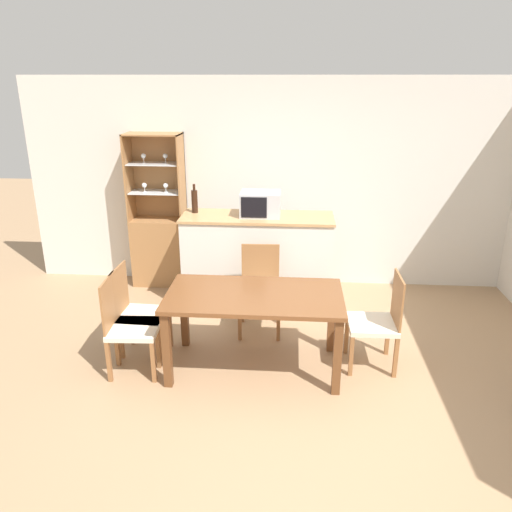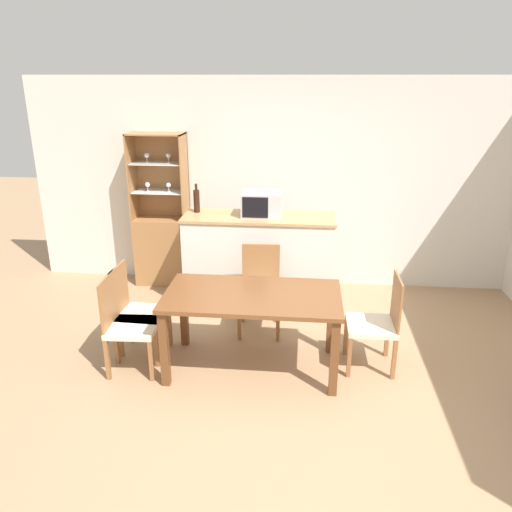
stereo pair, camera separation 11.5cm
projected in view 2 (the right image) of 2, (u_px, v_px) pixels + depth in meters
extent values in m
plane|color=#A37F5B|center=(292.00, 403.00, 4.11)|extent=(18.00, 18.00, 0.00)
cube|color=silver|center=(302.00, 185.00, 6.13)|extent=(6.80, 0.06, 2.55)
cube|color=silver|center=(259.00, 261.00, 5.77)|extent=(1.68, 0.56, 1.03)
cube|color=tan|center=(259.00, 217.00, 5.59)|extent=(1.71, 0.59, 0.03)
cube|color=#A37042|center=(163.00, 251.00, 6.39)|extent=(0.67, 0.36, 0.85)
cube|color=#A37042|center=(162.00, 174.00, 6.23)|extent=(0.67, 0.02, 1.05)
cube|color=#A37042|center=(132.00, 177.00, 6.09)|extent=(0.02, 0.36, 1.05)
cube|color=#A37042|center=(185.00, 178.00, 6.03)|extent=(0.02, 0.36, 1.05)
cube|color=#A37042|center=(155.00, 134.00, 5.89)|extent=(0.67, 0.36, 0.02)
cube|color=white|center=(159.00, 191.00, 6.12)|extent=(0.62, 0.32, 0.01)
cube|color=white|center=(157.00, 163.00, 6.01)|extent=(0.62, 0.32, 0.01)
cylinder|color=white|center=(148.00, 191.00, 6.10)|extent=(0.04, 0.04, 0.01)
cylinder|color=white|center=(148.00, 189.00, 6.09)|extent=(0.01, 0.01, 0.06)
sphere|color=white|center=(147.00, 185.00, 6.07)|extent=(0.06, 0.06, 0.06)
cylinder|color=white|center=(147.00, 162.00, 6.03)|extent=(0.04, 0.04, 0.01)
cylinder|color=white|center=(147.00, 160.00, 6.02)|extent=(0.01, 0.01, 0.06)
sphere|color=white|center=(147.00, 155.00, 6.00)|extent=(0.06, 0.06, 0.06)
cylinder|color=white|center=(169.00, 192.00, 6.08)|extent=(0.04, 0.04, 0.01)
cylinder|color=white|center=(169.00, 189.00, 6.07)|extent=(0.01, 0.01, 0.06)
sphere|color=white|center=(169.00, 185.00, 6.05)|extent=(0.06, 0.06, 0.06)
cylinder|color=white|center=(169.00, 162.00, 6.02)|extent=(0.04, 0.04, 0.01)
cylinder|color=white|center=(169.00, 160.00, 6.01)|extent=(0.01, 0.01, 0.06)
sphere|color=white|center=(168.00, 155.00, 6.00)|extent=(0.06, 0.06, 0.06)
cube|color=brown|center=(252.00, 296.00, 4.38)|extent=(1.55, 0.83, 0.04)
cube|color=brown|center=(164.00, 349.00, 4.24)|extent=(0.07, 0.07, 0.70)
cube|color=brown|center=(334.00, 358.00, 4.11)|extent=(0.07, 0.07, 0.70)
cube|color=brown|center=(184.00, 312.00, 4.90)|extent=(0.07, 0.07, 0.70)
cube|color=brown|center=(331.00, 319.00, 4.77)|extent=(0.07, 0.07, 0.70)
cube|color=beige|center=(133.00, 327.00, 4.47)|extent=(0.45, 0.45, 0.05)
cube|color=#936038|center=(108.00, 301.00, 4.39)|extent=(0.04, 0.40, 0.46)
cube|color=#936038|center=(161.00, 339.00, 4.71)|extent=(0.04, 0.04, 0.39)
cube|color=#936038|center=(151.00, 361.00, 4.35)|extent=(0.04, 0.04, 0.39)
cube|color=#936038|center=(121.00, 338.00, 4.73)|extent=(0.04, 0.04, 0.39)
cube|color=#936038|center=(107.00, 360.00, 4.37)|extent=(0.04, 0.04, 0.39)
cube|color=beige|center=(260.00, 295.00, 5.13)|extent=(0.45, 0.45, 0.05)
cube|color=#936038|center=(261.00, 265.00, 5.24)|extent=(0.40, 0.03, 0.46)
cube|color=#936038|center=(278.00, 323.00, 5.01)|extent=(0.04, 0.04, 0.39)
cube|color=#936038|center=(239.00, 322.00, 5.04)|extent=(0.04, 0.04, 0.39)
cube|color=#936038|center=(279.00, 306.00, 5.38)|extent=(0.04, 0.04, 0.39)
cube|color=#936038|center=(243.00, 305.00, 5.40)|extent=(0.04, 0.04, 0.39)
cube|color=beige|center=(371.00, 326.00, 4.50)|extent=(0.43, 0.43, 0.05)
cube|color=#936038|center=(397.00, 301.00, 4.39)|extent=(0.02, 0.40, 0.46)
cube|color=#936038|center=(349.00, 357.00, 4.41)|extent=(0.04, 0.04, 0.39)
cube|color=#936038|center=(346.00, 336.00, 4.77)|extent=(0.04, 0.04, 0.39)
cube|color=#936038|center=(394.00, 359.00, 4.37)|extent=(0.04, 0.04, 0.39)
cube|color=#936038|center=(387.00, 337.00, 4.74)|extent=(0.04, 0.04, 0.39)
cube|color=beige|center=(142.00, 315.00, 4.70)|extent=(0.45, 0.45, 0.05)
cube|color=#936038|center=(119.00, 289.00, 4.64)|extent=(0.03, 0.40, 0.46)
cube|color=#936038|center=(170.00, 327.00, 4.93)|extent=(0.04, 0.04, 0.39)
cube|color=#936038|center=(157.00, 347.00, 4.57)|extent=(0.04, 0.04, 0.39)
cube|color=#936038|center=(132.00, 325.00, 4.98)|extent=(0.04, 0.04, 0.39)
cube|color=#936038|center=(116.00, 344.00, 4.62)|extent=(0.04, 0.04, 0.39)
cube|color=#B7BABF|center=(262.00, 204.00, 5.56)|extent=(0.44, 0.35, 0.27)
cube|color=black|center=(255.00, 208.00, 5.40)|extent=(0.28, 0.01, 0.23)
cylinder|color=black|center=(197.00, 201.00, 5.70)|extent=(0.07, 0.07, 0.26)
cylinder|color=black|center=(196.00, 187.00, 5.64)|extent=(0.03, 0.03, 0.07)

